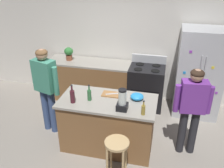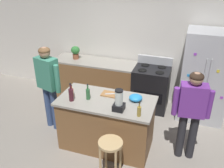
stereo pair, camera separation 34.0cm
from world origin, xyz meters
name	(u,v)px [view 2 (the right image)]	position (x,y,z in m)	size (l,w,h in m)	color
ground_plane	(107,144)	(0.00, 0.00, 0.00)	(14.00, 14.00, 0.00)	gray
back_wall	(136,42)	(0.00, 1.95, 1.35)	(8.00, 0.10, 2.70)	silver
kitchen_island	(106,123)	(0.00, 0.00, 0.47)	(1.60, 0.81, 0.94)	brown
back_counter_run	(97,80)	(-0.80, 1.55, 0.47)	(2.00, 0.64, 0.94)	brown
refrigerator	(205,77)	(1.54, 1.50, 0.92)	(0.90, 0.73, 1.85)	#B7BABF
stove_range	(151,88)	(0.49, 1.52, 0.48)	(0.76, 0.65, 1.12)	black
person_by_island_left	(48,81)	(-1.20, 0.19, 1.01)	(0.59, 0.32, 1.66)	#384C7A
person_by_sink_right	(191,109)	(1.34, 0.16, 0.94)	(0.60, 0.27, 1.56)	#26262B
bar_stool	(110,150)	(0.30, -0.67, 0.52)	(0.36, 0.36, 0.67)	tan
potted_plant	(75,52)	(-1.31, 1.55, 1.11)	(0.20, 0.20, 0.30)	brown
blender_appliance	(119,102)	(0.28, -0.22, 1.08)	(0.17, 0.17, 0.35)	black
bottle_olive_oil	(88,94)	(-0.29, -0.07, 1.04)	(0.07, 0.07, 0.28)	#2D6638
bottle_vinegar	(139,111)	(0.61, -0.28, 1.02)	(0.06, 0.06, 0.24)	olive
bottle_wine	(71,94)	(-0.53, -0.20, 1.05)	(0.08, 0.08, 0.32)	#471923
bottle_cooking_sauce	(72,92)	(-0.59, -0.07, 1.01)	(0.06, 0.06, 0.22)	#B24C26
mixing_bowl	(136,98)	(0.46, 0.14, 0.99)	(0.22, 0.22, 0.10)	#268CD8
cutting_board	(110,94)	(0.01, 0.19, 0.95)	(0.30, 0.20, 0.02)	#9E6B3D
chef_knife	(111,94)	(0.03, 0.19, 0.96)	(0.22, 0.03, 0.01)	#B7BABF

